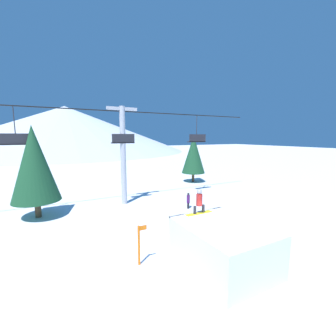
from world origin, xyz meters
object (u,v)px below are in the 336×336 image
trail_marker (139,244)px  distant_skier (188,200)px  pine_tree_near (34,164)px  snow_ramp (223,246)px  snowboarder (199,202)px

trail_marker → distant_skier: size_ratio=1.43×
trail_marker → pine_tree_near: bearing=115.3°
pine_tree_near → trail_marker: bearing=-64.7°
snow_ramp → pine_tree_near: bearing=124.6°
snow_ramp → pine_tree_near: size_ratio=0.63×
trail_marker → distant_skier: (6.03, 5.45, -0.27)m
pine_tree_near → trail_marker: (4.10, -8.69, -2.76)m
trail_marker → snow_ramp: bearing=-29.4°
trail_marker → distant_skier: 8.13m
snowboarder → pine_tree_near: (-7.15, 8.78, 1.28)m
snowboarder → distant_skier: size_ratio=1.15×
distant_skier → snow_ramp: bearing=-112.1°
snow_ramp → snowboarder: bearing=92.1°
snow_ramp → distant_skier: snow_ramp is taller
trail_marker → distant_skier: trail_marker is taller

